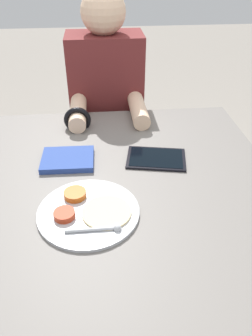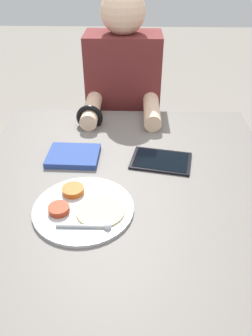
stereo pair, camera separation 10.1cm
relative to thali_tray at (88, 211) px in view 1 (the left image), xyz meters
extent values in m
plane|color=gray|center=(0.11, 0.13, -0.78)|extent=(12.00, 12.00, 0.00)
cube|color=slate|center=(0.11, 0.13, -0.39)|extent=(1.01, 1.07, 0.77)
cylinder|color=#B7BABF|center=(0.00, 0.00, 0.00)|extent=(0.29, 0.29, 0.01)
cylinder|color=#B75114|center=(-0.04, 0.06, 0.01)|extent=(0.07, 0.07, 0.02)
cylinder|color=#A83319|center=(-0.06, -0.02, 0.01)|extent=(0.06, 0.06, 0.02)
cylinder|color=beige|center=(0.05, -0.01, 0.01)|extent=(0.14, 0.14, 0.01)
cylinder|color=#B7BABF|center=(0.01, -0.08, 0.01)|extent=(0.14, 0.01, 0.01)
sphere|color=#B7BABF|center=(0.08, -0.08, 0.01)|extent=(0.02, 0.02, 0.02)
cube|color=silver|center=(-0.07, 0.27, 0.00)|extent=(0.18, 0.15, 0.01)
cube|color=#28428E|center=(-0.07, 0.27, 0.00)|extent=(0.18, 0.15, 0.02)
cube|color=black|center=(0.24, 0.25, 0.00)|extent=(0.23, 0.18, 0.01)
cube|color=black|center=(0.24, 0.25, 0.00)|extent=(0.20, 0.16, 0.00)
cube|color=black|center=(0.09, 0.81, -0.56)|extent=(0.31, 0.22, 0.44)
cube|color=maroon|center=(0.09, 0.81, -0.02)|extent=(0.34, 0.20, 0.63)
sphere|color=beige|center=(0.09, 0.81, 0.38)|extent=(0.19, 0.19, 0.19)
cylinder|color=beige|center=(-0.04, 0.60, 0.03)|extent=(0.07, 0.27, 0.07)
cylinder|color=beige|center=(0.22, 0.60, 0.03)|extent=(0.07, 0.27, 0.07)
torus|color=black|center=(-0.04, 0.52, 0.03)|extent=(0.11, 0.02, 0.11)
camera|label=1|loc=(0.04, -0.69, 0.63)|focal=35.00mm
camera|label=2|loc=(0.14, -0.70, 0.63)|focal=35.00mm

